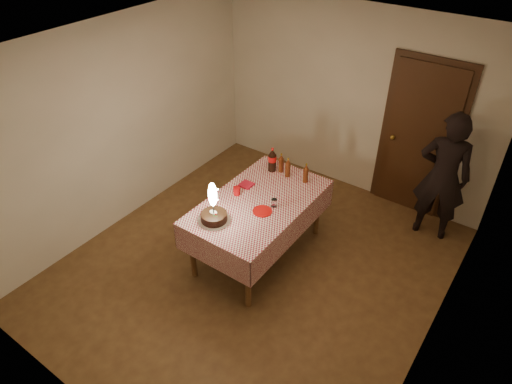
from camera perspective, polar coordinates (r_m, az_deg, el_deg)
ground at (r=5.52m, az=-0.20°, el=-9.32°), size 4.00×4.50×0.01m
room_shell at (r=4.54m, az=0.66°, el=6.00°), size 4.04×4.54×2.62m
dining_table at (r=5.25m, az=0.32°, el=-2.04°), size 1.02×1.72×0.80m
birthday_cake at (r=4.86m, az=-5.31°, el=-2.47°), size 0.35×0.35×0.49m
red_plate at (r=5.03m, az=0.78°, el=-2.41°), size 0.22×0.22×0.01m
red_cup at (r=5.26m, az=-2.43°, el=0.13°), size 0.08×0.08×0.10m
clear_cup at (r=5.09m, az=2.27°, el=-1.34°), size 0.07×0.07×0.09m
napkin_stack at (r=5.43m, az=-1.22°, el=0.92°), size 0.15×0.15×0.02m
cola_bottle at (r=5.64m, az=2.05°, el=4.05°), size 0.10×0.10×0.32m
amber_bottle_left at (r=5.64m, az=3.15°, el=3.61°), size 0.06×0.06×0.26m
amber_bottle_right at (r=5.47m, az=6.25°, el=2.33°), size 0.06×0.06×0.26m
amber_bottle_mid at (r=5.56m, az=4.00°, el=3.03°), size 0.06×0.06×0.26m
photographer at (r=5.93m, az=22.31°, el=1.79°), size 0.68×0.51×1.71m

